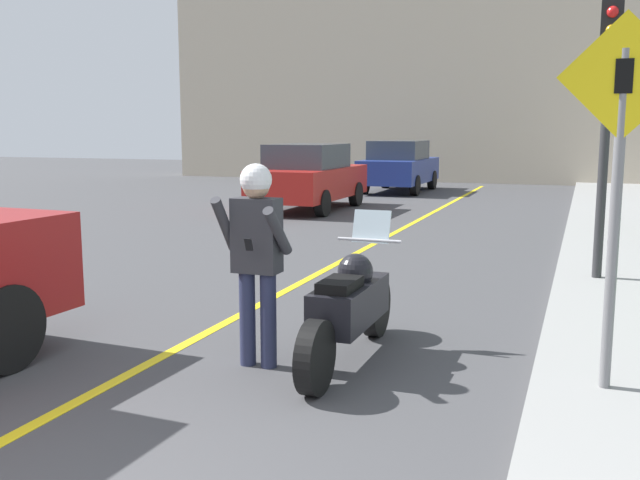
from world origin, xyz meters
TOP-DOWN VIEW (x-y plane):
  - road_center_line at (-0.60, 6.00)m, footprint 0.12×36.00m
  - building_backdrop at (0.00, 26.00)m, footprint 28.00×1.20m
  - motorcycle at (1.03, 3.49)m, footprint 0.62×2.30m
  - person_biker at (0.33, 3.08)m, footprint 0.59×0.48m
  - crossing_sign at (3.13, 3.21)m, footprint 0.91×0.08m
  - traffic_light at (3.12, 7.49)m, footprint 0.26×0.30m
  - parked_car_red at (-3.71, 14.63)m, footprint 1.88×4.20m
  - parked_car_blue at (-2.88, 20.71)m, footprint 1.88×4.20m

SIDE VIEW (x-z plane):
  - road_center_line at x=-0.60m, z-range 0.00..0.01m
  - motorcycle at x=1.03m, z-range -0.14..1.14m
  - parked_car_red at x=-3.71m, z-range 0.02..1.70m
  - parked_car_blue at x=-2.88m, z-range 0.02..1.70m
  - person_biker at x=0.33m, z-range 0.20..1.97m
  - crossing_sign at x=3.13m, z-range 0.40..3.14m
  - traffic_light at x=3.12m, z-range 0.82..4.32m
  - building_backdrop at x=0.00m, z-range 0.00..8.55m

